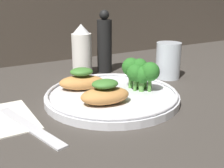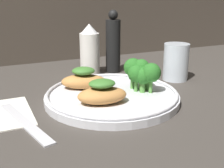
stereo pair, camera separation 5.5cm
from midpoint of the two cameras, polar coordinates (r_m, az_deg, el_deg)
The scene contains 9 objects.
ground_plane at distance 55.86cm, azimuth 2.80°, elevation -3.86°, with size 180.00×180.00×1.00cm, color #3D3833.
plate at distance 55.32cm, azimuth 2.82°, elevation -2.42°, with size 26.34×26.34×2.00cm.
grilled_meat_front at distance 49.86cm, azimuth 1.11°, elevation -1.98°, with size 9.75×6.95×4.42cm.
grilled_meat_middle at distance 57.77cm, azimuth -3.10°, elevation 0.86°, with size 10.28×7.58×4.55cm.
broccoli_bunch at distance 56.36cm, azimuth 8.76°, elevation 2.36°, with size 5.85×7.67×6.38cm.
sauce_bottle at distance 72.03cm, azimuth -2.38°, elevation 6.73°, with size 5.01×5.01×13.09cm.
pepper_grinder at distance 74.54cm, azimuth 2.33°, elevation 8.06°, with size 3.87×3.87×16.32cm.
drinking_glass at distance 70.35cm, azimuth 15.05°, elevation 4.34°, with size 6.06×6.06×8.87cm.
fork at distance 47.47cm, azimuth -14.30°, elevation -7.45°, with size 6.16×18.65×0.60cm.
Camera 2 is at (-21.92, -47.13, 20.14)cm, focal length 45.00 mm.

